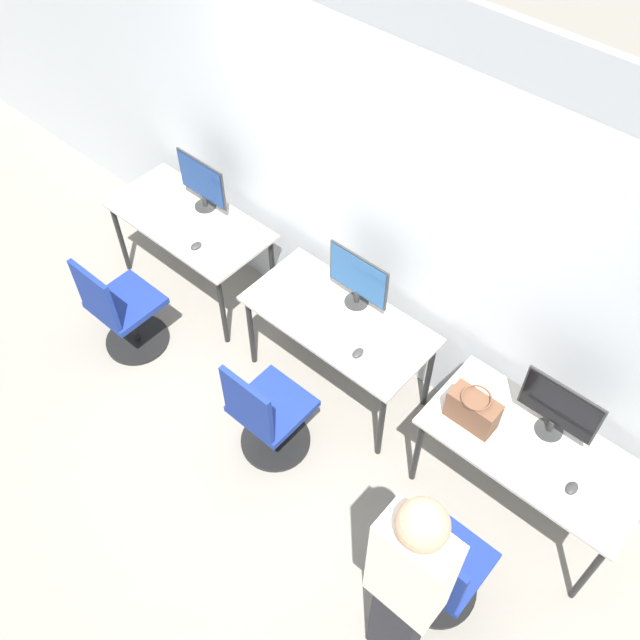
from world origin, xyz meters
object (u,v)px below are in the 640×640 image
object	(u,v)px
mouse_right	(572,488)
office_chair_right	(439,572)
mouse_center	(358,353)
office_chair_center	(267,417)
keyboard_left	(173,228)
person_right	(407,584)
handbag	(473,410)
monitor_right	(559,409)
mouse_left	(196,246)
monitor_left	(202,182)
keyboard_center	(324,330)
monitor_center	(358,278)
office_chair_left	(122,313)
keyboard_right	(529,455)

from	to	relation	value
mouse_right	office_chair_right	size ratio (longest dim) A/B	0.10
mouse_center	mouse_right	bearing A→B (deg)	2.01
mouse_center	office_chair_center	xyz separation A→B (m)	(-0.28, -0.56, -0.36)
keyboard_left	mouse_right	bearing A→B (deg)	0.85
office_chair_center	person_right	bearing A→B (deg)	-18.44
office_chair_center	handbag	distance (m)	1.32
monitor_right	office_chair_right	xyz separation A→B (m)	(-0.04, -0.97, -0.58)
mouse_left	monitor_left	bearing A→B (deg)	128.12
keyboard_center	person_right	xyz separation A→B (m)	(1.41, -1.03, 0.22)
keyboard_left	monitor_center	size ratio (longest dim) A/B	0.87
keyboard_left	mouse_left	world-z (taller)	mouse_left
office_chair_right	office_chair_center	bearing A→B (deg)	175.93
mouse_left	monitor_center	bearing A→B (deg)	16.42
keyboard_center	keyboard_left	bearing A→B (deg)	179.94
keyboard_left	keyboard_center	bearing A→B (deg)	-0.06
office_chair_left	keyboard_right	distance (m)	2.96
monitor_left	monitor_right	xyz separation A→B (m)	(2.93, -0.03, 0.00)
mouse_left	office_chair_left	distance (m)	0.73
keyboard_center	monitor_right	distance (m)	1.51
monitor_right	keyboard_right	size ratio (longest dim) A/B	1.15
monitor_left	monitor_center	size ratio (longest dim) A/B	1.00
monitor_left	mouse_left	xyz separation A→B (m)	(0.27, -0.35, -0.22)
handbag	monitor_left	bearing A→B (deg)	173.87
keyboard_left	mouse_left	xyz separation A→B (m)	(0.27, -0.02, 0.01)
monitor_left	keyboard_center	xyz separation A→B (m)	(1.47, -0.33, -0.22)
monitor_left	office_chair_center	world-z (taller)	monitor_left
keyboard_center	person_right	bearing A→B (deg)	-36.28
monitor_center	keyboard_center	distance (m)	0.40
office_chair_left	office_chair_center	bearing A→B (deg)	2.27
monitor_center	office_chair_right	distance (m)	1.83
handbag	keyboard_right	bearing A→B (deg)	3.28
mouse_left	monitor_right	world-z (taller)	monitor_right
monitor_right	mouse_right	bearing A→B (deg)	-41.66
monitor_left	handbag	xyz separation A→B (m)	(2.55, -0.27, -0.12)
mouse_left	office_chair_center	bearing A→B (deg)	-24.54
monitor_left	person_right	world-z (taller)	person_right
office_chair_left	handbag	size ratio (longest dim) A/B	3.04
mouse_center	office_chair_center	distance (m)	0.72
mouse_right	office_chair_right	xyz separation A→B (m)	(-0.33, -0.72, -0.36)
monitor_left	keyboard_right	bearing A→B (deg)	-4.91
keyboard_left	office_chair_left	xyz separation A→B (m)	(0.07, -0.62, -0.35)
keyboard_center	mouse_right	size ratio (longest dim) A/B	4.51
office_chair_left	monitor_right	xyz separation A→B (m)	(2.86, 0.92, 0.58)
monitor_center	office_chair_center	size ratio (longest dim) A/B	0.51
monitor_left	person_right	distance (m)	3.18
keyboard_left	office_chair_right	world-z (taller)	office_chair_right
keyboard_center	handbag	xyz separation A→B (m)	(1.08, 0.05, 0.11)
monitor_left	mouse_center	xyz separation A→B (m)	(1.75, -0.33, -0.22)
keyboard_left	monitor_right	distance (m)	2.95
monitor_center	mouse_right	distance (m)	1.78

